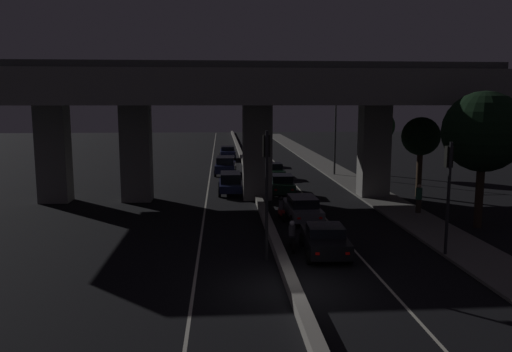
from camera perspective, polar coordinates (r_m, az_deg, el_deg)
name	(u,v)px	position (r m, az deg, el deg)	size (l,w,h in m)	color
ground_plane	(292,290)	(19.10, 4.14, -12.89)	(200.00, 200.00, 0.00)	black
lane_line_left_inner	(211,168)	(53.08, -5.18, 0.87)	(0.12, 126.00, 0.00)	beige
lane_line_right_inner	(280,168)	(53.44, 2.72, 0.94)	(0.12, 126.00, 0.00)	beige
median_divider	(245,166)	(53.10, -1.22, 1.14)	(0.45, 126.00, 0.44)	gray
sidewalk_right	(343,176)	(47.53, 9.96, -0.03)	(2.92, 126.00, 0.14)	slate
elevated_overpass	(253,94)	(35.55, -0.34, 9.30)	(36.27, 12.86, 9.81)	gray
traffic_light_left_of_median	(267,173)	(21.59, 1.22, 0.32)	(0.30, 0.49, 5.75)	black
traffic_light_right_of_median	(448,179)	(23.81, 21.13, -0.32)	(0.30, 0.49, 5.22)	black
street_lamp	(332,131)	(47.72, 8.68, 5.15)	(2.16, 0.32, 7.21)	#2D2D30
car_black_lead	(325,239)	(23.23, 7.87, -7.17)	(2.13, 4.20, 1.40)	black
car_grey_second	(302,207)	(29.82, 5.29, -3.60)	(1.98, 4.85, 1.44)	#515459
car_dark_green_third	(282,184)	(38.11, 2.98, -0.92)	(2.02, 4.19, 1.51)	black
car_dark_green_fourth	(273,170)	(46.27, 1.90, 0.65)	(2.11, 4.16, 1.39)	black
car_silver_fifth	(262,159)	(55.03, 0.73, 1.91)	(2.15, 4.05, 1.37)	gray
car_dark_blue_lead_oncoming	(230,183)	(38.23, -2.94, -0.75)	(1.85, 4.38, 1.62)	#141938
car_dark_blue_second_oncoming	(225,165)	(48.35, -3.51, 1.24)	(2.19, 4.62, 1.75)	#141938
car_dark_blue_third_oncoming	(228,153)	(61.32, -3.27, 2.69)	(1.98, 4.17, 1.60)	#141938
motorcycle_black_filtering_near	(292,237)	(23.87, 4.13, -7.00)	(0.33, 1.83, 1.40)	black
motorcycle_red_filtering_mid	(281,210)	(29.71, 2.93, -3.90)	(0.34, 1.78, 1.42)	black
motorcycle_white_filtering_far	(266,186)	(38.40, 1.19, -1.11)	(0.32, 1.86, 1.36)	black
pedestrian_on_sidewalk	(419,199)	(32.56, 18.11, -2.47)	(0.39, 0.39, 1.79)	#2D261E
roadside_tree_kerbside_near	(483,132)	(29.94, 24.55, 4.59)	(4.42, 4.42, 7.57)	#2D2116
roadside_tree_kerbside_mid	(421,137)	(38.57, 18.32, 4.23)	(2.81, 2.81, 5.89)	#38281C
roadside_tree_kerbside_far	(379,126)	(49.21, 13.91, 5.52)	(2.95, 2.95, 6.18)	#2D2116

